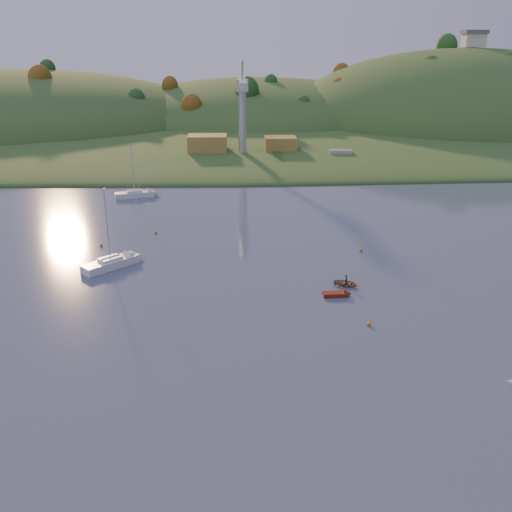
{
  "coord_description": "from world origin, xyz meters",
  "views": [
    {
      "loc": [
        -1.37,
        -40.86,
        31.95
      ],
      "look_at": [
        1.93,
        33.54,
        3.94
      ],
      "focal_mm": 40.0,
      "sensor_mm": 36.0,
      "label": 1
    }
  ],
  "objects_px": {
    "canoe": "(346,283)",
    "red_tender": "(341,294)",
    "sailboat_near": "(111,263)",
    "sailboat_far": "(135,194)"
  },
  "relations": [
    {
      "from": "canoe",
      "to": "sailboat_near",
      "type": "bearing_deg",
      "value": 102.26
    },
    {
      "from": "sailboat_near",
      "to": "canoe",
      "type": "xyz_separation_m",
      "value": [
        34.17,
        -8.35,
        -0.43
      ]
    },
    {
      "from": "canoe",
      "to": "red_tender",
      "type": "distance_m",
      "value": 3.66
    },
    {
      "from": "canoe",
      "to": "sailboat_far",
      "type": "bearing_deg",
      "value": 62.37
    },
    {
      "from": "sailboat_near",
      "to": "sailboat_far",
      "type": "height_order",
      "value": "sailboat_near"
    },
    {
      "from": "red_tender",
      "to": "canoe",
      "type": "bearing_deg",
      "value": 65.39
    },
    {
      "from": "canoe",
      "to": "red_tender",
      "type": "xyz_separation_m",
      "value": [
        -1.35,
        -3.4,
        -0.08
      ]
    },
    {
      "from": "sailboat_far",
      "to": "canoe",
      "type": "relative_size",
      "value": 3.44
    },
    {
      "from": "sailboat_far",
      "to": "canoe",
      "type": "xyz_separation_m",
      "value": [
        37.02,
        -50.27,
        -0.4
      ]
    },
    {
      "from": "sailboat_near",
      "to": "sailboat_far",
      "type": "xyz_separation_m",
      "value": [
        -2.85,
        41.91,
        -0.03
      ]
    }
  ]
}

